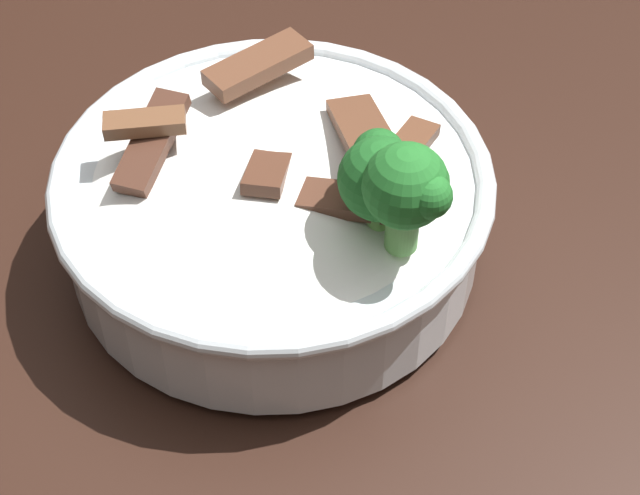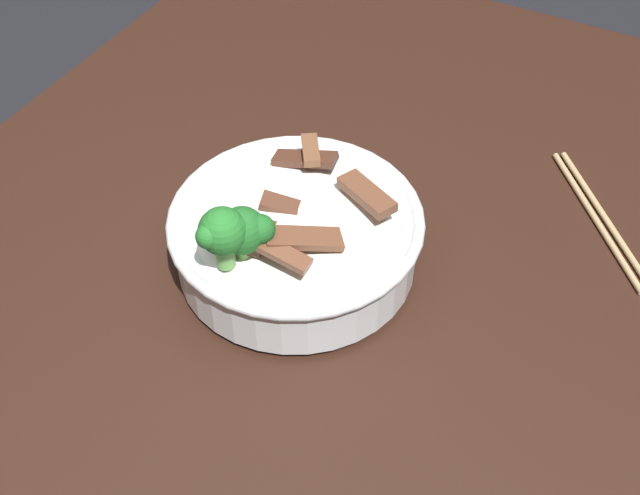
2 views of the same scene
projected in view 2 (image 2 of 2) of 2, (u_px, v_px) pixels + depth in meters
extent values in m
cube|color=black|center=(243.00, 356.00, 0.82)|extent=(1.46, 0.90, 0.05)
cube|color=black|center=(269.00, 168.00, 1.63)|extent=(0.07, 0.07, 0.74)
cylinder|color=silver|center=(301.00, 264.00, 0.87)|extent=(0.13, 0.13, 0.01)
cylinder|color=silver|center=(301.00, 242.00, 0.84)|extent=(0.25, 0.25, 0.06)
torus|color=silver|center=(300.00, 221.00, 0.82)|extent=(0.26, 0.26, 0.01)
ellipsoid|color=white|center=(300.00, 229.00, 0.83)|extent=(0.23, 0.23, 0.06)
cube|color=#563323|center=(257.00, 237.00, 0.78)|extent=(0.05, 0.03, 0.01)
cube|color=brown|center=(304.00, 238.00, 0.77)|extent=(0.07, 0.07, 0.02)
cube|color=#563323|center=(297.00, 210.00, 0.81)|extent=(0.04, 0.07, 0.02)
cube|color=brown|center=(311.00, 150.00, 0.85)|extent=(0.05, 0.04, 0.01)
cube|color=brown|center=(281.00, 253.00, 0.75)|extent=(0.02, 0.06, 0.02)
cube|color=brown|center=(367.00, 194.00, 0.81)|extent=(0.05, 0.07, 0.01)
cube|color=#4C2B1E|center=(305.00, 159.00, 0.86)|extent=(0.03, 0.07, 0.02)
cylinder|color=#5B9947|center=(225.00, 253.00, 0.76)|extent=(0.02, 0.02, 0.03)
sphere|color=#237028|center=(222.00, 231.00, 0.74)|extent=(0.05, 0.05, 0.05)
sphere|color=#237028|center=(208.00, 236.00, 0.73)|extent=(0.02, 0.02, 0.02)
sphere|color=#237028|center=(236.00, 227.00, 0.74)|extent=(0.02, 0.02, 0.02)
cylinder|color=#7AB256|center=(244.00, 248.00, 0.77)|extent=(0.01, 0.01, 0.02)
sphere|color=#1E6023|center=(242.00, 230.00, 0.75)|extent=(0.05, 0.05, 0.05)
sphere|color=#1E6023|center=(230.00, 240.00, 0.74)|extent=(0.02, 0.02, 0.02)
sphere|color=#1E6023|center=(257.00, 228.00, 0.75)|extent=(0.03, 0.03, 0.03)
cylinder|color=tan|center=(595.00, 218.00, 0.92)|extent=(0.18, 0.15, 0.01)
cylinder|color=tan|center=(604.00, 217.00, 0.92)|extent=(0.18, 0.15, 0.01)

